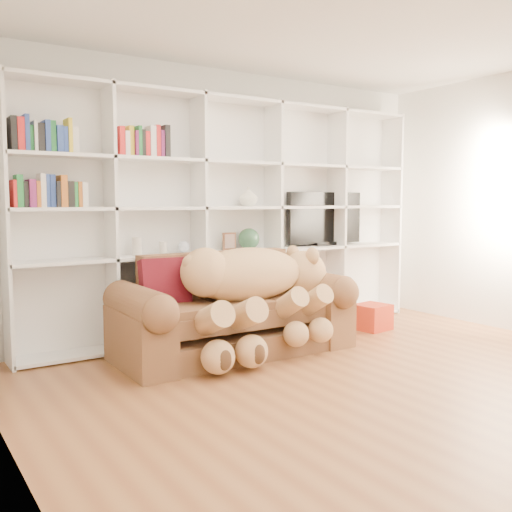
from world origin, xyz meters
TOP-DOWN VIEW (x-y plane):
  - floor at (0.00, 0.00)m, footprint 5.00×5.00m
  - wall_left at (-2.50, 0.00)m, footprint 0.02×5.00m
  - wall_back at (0.00, 2.50)m, footprint 5.00×0.02m
  - bookshelf at (-0.24, 2.36)m, footprint 4.43×0.35m
  - sofa at (-0.42, 1.69)m, footprint 2.12×0.92m
  - teddy_bear at (-0.31, 1.51)m, footprint 1.63×0.88m
  - throw_pillow at (-1.01, 1.84)m, footprint 0.44×0.27m
  - gift_box at (1.30, 1.67)m, footprint 0.38×0.36m
  - tv at (1.19, 2.35)m, footprint 1.02×0.18m
  - picture_frame at (-0.10, 2.30)m, footprint 0.14×0.05m
  - green_vase at (0.14, 2.30)m, footprint 0.22×0.22m
  - figurine_tall at (-1.08, 2.30)m, footprint 0.09×0.09m
  - figurine_short at (-0.82, 2.30)m, footprint 0.09×0.09m
  - snow_globe at (-0.60, 2.30)m, footprint 0.11×0.11m
  - shelf_vase at (0.13, 2.30)m, footprint 0.19×0.19m

SIDE VIEW (x-z plane):
  - floor at x=0.00m, z-range 0.00..0.00m
  - gift_box at x=1.30m, z-range 0.00..0.27m
  - sofa at x=-0.42m, z-range -0.11..0.78m
  - teddy_bear at x=-0.31m, z-range 0.15..1.10m
  - throw_pillow at x=-1.01m, z-range 0.44..0.88m
  - figurine_short at x=-0.82m, z-range 0.86..0.99m
  - snow_globe at x=-0.60m, z-range 0.87..0.98m
  - figurine_tall at x=-1.08m, z-range 0.86..1.04m
  - picture_frame at x=-0.10m, z-range 0.87..1.05m
  - green_vase at x=0.14m, z-range 0.86..1.09m
  - tv at x=1.19m, z-range 0.86..1.46m
  - bookshelf at x=-0.24m, z-range 0.11..2.51m
  - wall_left at x=-2.50m, z-range 0.00..2.70m
  - wall_back at x=0.00m, z-range 0.00..2.70m
  - shelf_vase at x=0.13m, z-range 1.31..1.51m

